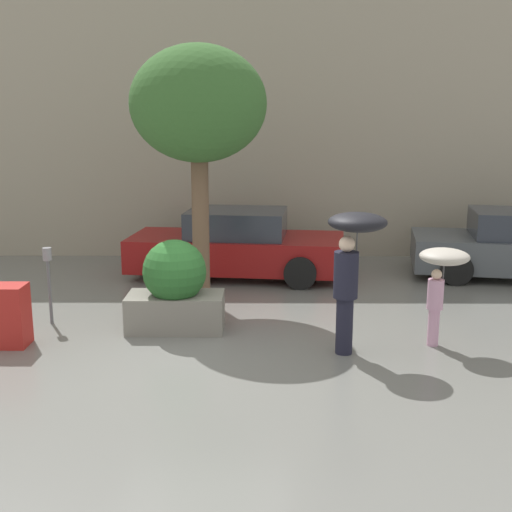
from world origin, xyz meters
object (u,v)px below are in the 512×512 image
at_px(planter_box, 175,288).
at_px(person_child, 442,269).
at_px(person_adult, 352,252).
at_px(parked_car_near, 237,246).
at_px(parking_meter, 48,269).
at_px(newspaper_box, 9,316).
at_px(street_tree, 198,107).

xyz_separation_m(planter_box, person_child, (3.88, -0.65, 0.45)).
bearing_deg(person_child, person_adult, -178.38).
bearing_deg(person_adult, parked_car_near, 90.53).
relative_size(parked_car_near, parking_meter, 3.66).
height_order(planter_box, person_adult, person_adult).
distance_m(parked_car_near, parking_meter, 4.25).
relative_size(parking_meter, newspaper_box, 1.37).
relative_size(person_child, parking_meter, 1.15).
bearing_deg(person_adult, newspaper_box, 156.16).
xyz_separation_m(person_child, street_tree, (-3.61, 2.12, 2.27)).
height_order(parked_car_near, parking_meter, parked_car_near).
relative_size(person_child, parked_car_near, 0.32).
xyz_separation_m(person_child, newspaper_box, (-6.17, -0.07, -0.68)).
bearing_deg(person_child, newspaper_box, 169.17).
bearing_deg(parking_meter, planter_box, -8.17).
height_order(planter_box, person_child, person_child).
xyz_separation_m(parked_car_near, parking_meter, (-2.86, -3.13, 0.26)).
bearing_deg(parking_meter, person_adult, -15.27).
xyz_separation_m(parked_car_near, newspaper_box, (-3.11, -4.15, -0.18)).
bearing_deg(parking_meter, person_child, -9.08).
bearing_deg(parking_meter, street_tree, 27.01).
distance_m(person_adult, parked_car_near, 4.78).
height_order(planter_box, newspaper_box, planter_box).
bearing_deg(street_tree, person_child, -30.44).
bearing_deg(person_adult, parking_meter, 143.69).
distance_m(parked_car_near, newspaper_box, 5.19).
relative_size(parked_car_near, street_tree, 1.02).
height_order(person_child, parking_meter, person_child).
xyz_separation_m(planter_box, parked_car_near, (0.83, 3.42, -0.04)).
distance_m(parking_meter, newspaper_box, 1.14).
relative_size(planter_box, street_tree, 0.33).
bearing_deg(parked_car_near, parking_meter, 143.94).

